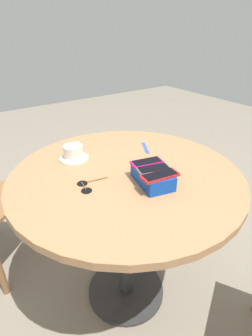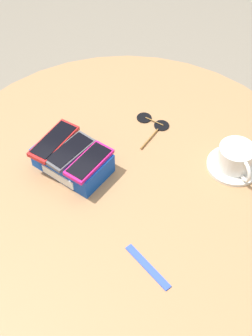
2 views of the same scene
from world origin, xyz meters
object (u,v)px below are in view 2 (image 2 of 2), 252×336
(phone_box, at_px, (72,160))
(coffee_cup, at_px, (236,157))
(lanyard_strap, at_px, (148,267))
(saucer, at_px, (233,165))
(phone_red, at_px, (54,141))
(phone_gray, at_px, (70,151))
(sunglasses, at_px, (152,124))
(phone_magenta, at_px, (89,162))
(round_table, at_px, (126,203))

(phone_box, distance_m, coffee_cup, 0.40)
(lanyard_strap, bearing_deg, saucer, 74.84)
(phone_box, xyz_separation_m, phone_red, (-0.05, 0.01, 0.03))
(phone_red, xyz_separation_m, phone_gray, (0.05, -0.01, -0.00))
(saucer, relative_size, coffee_cup, 1.27)
(saucer, height_order, sunglasses, saucer)
(phone_box, xyz_separation_m, coffee_cup, (0.37, 0.16, 0.01))
(phone_red, distance_m, phone_magenta, 0.11)
(round_table, distance_m, phone_gray, 0.23)
(phone_gray, distance_m, saucer, 0.41)
(lanyard_strap, bearing_deg, coffee_cup, 74.47)
(saucer, xyz_separation_m, sunglasses, (-0.24, 0.06, -0.00))
(sunglasses, bearing_deg, round_table, -89.19)
(phone_red, height_order, sunglasses, phone_red)
(round_table, height_order, saucer, saucer)
(round_table, height_order, lanyard_strap, lanyard_strap)
(saucer, bearing_deg, phone_gray, -156.14)
(coffee_cup, height_order, sunglasses, coffee_cup)
(sunglasses, bearing_deg, saucer, -14.75)
(phone_red, relative_size, lanyard_strap, 1.13)
(phone_red, height_order, phone_gray, phone_red)
(saucer, bearing_deg, phone_magenta, -150.36)
(round_table, distance_m, lanyard_strap, 0.29)
(phone_box, relative_size, phone_red, 1.35)
(phone_magenta, distance_m, coffee_cup, 0.36)
(sunglasses, bearing_deg, phone_magenta, -106.23)
(phone_red, bearing_deg, round_table, 7.27)
(lanyard_strap, height_order, sunglasses, sunglasses)
(phone_gray, bearing_deg, round_table, 15.83)
(coffee_cup, relative_size, lanyard_strap, 0.80)
(phone_gray, height_order, coffee_cup, phone_gray)
(round_table, height_order, phone_red, phone_red)
(phone_magenta, relative_size, lanyard_strap, 1.04)
(phone_magenta, bearing_deg, sunglasses, 73.77)
(sunglasses, bearing_deg, phone_gray, -119.46)
(saucer, bearing_deg, phone_red, -160.44)
(saucer, height_order, coffee_cup, coffee_cup)
(saucer, distance_m, lanyard_strap, 0.36)
(phone_box, relative_size, lanyard_strap, 1.53)
(phone_gray, distance_m, coffee_cup, 0.40)
(phone_red, height_order, phone_magenta, same)
(phone_gray, bearing_deg, saucer, 23.86)
(saucer, bearing_deg, coffee_cup, -49.43)
(saucer, bearing_deg, lanyard_strap, -105.16)
(sunglasses, bearing_deg, lanyard_strap, -70.30)
(phone_red, relative_size, coffee_cup, 1.41)
(round_table, xyz_separation_m, phone_gray, (-0.13, -0.04, 0.19))
(phone_box, height_order, lanyard_strap, phone_box)
(round_table, bearing_deg, lanyard_strap, -56.83)
(saucer, xyz_separation_m, coffee_cup, (0.00, -0.00, 0.03))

